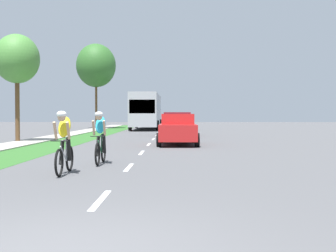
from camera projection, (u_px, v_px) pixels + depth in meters
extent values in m
plane|color=#4C4C4F|center=(152.00, 141.00, 24.57)|extent=(120.00, 120.00, 0.00)
cube|color=#2D6026|center=(72.00, 141.00, 24.64)|extent=(2.27, 70.00, 0.01)
cube|color=#9E998E|center=(37.00, 141.00, 24.68)|extent=(1.69, 70.00, 0.10)
cube|color=white|center=(101.00, 200.00, 7.58)|extent=(0.12, 1.80, 0.01)
cube|color=white|center=(129.00, 167.00, 12.25)|extent=(0.12, 1.80, 0.01)
cube|color=white|center=(142.00, 153.00, 16.91)|extent=(0.12, 1.80, 0.01)
cube|color=white|center=(149.00, 144.00, 21.58)|extent=(0.12, 1.80, 0.01)
cube|color=white|center=(153.00, 139.00, 26.24)|extent=(0.12, 1.80, 0.01)
cube|color=white|center=(157.00, 135.00, 30.90)|extent=(0.12, 1.80, 0.01)
cube|color=white|center=(159.00, 133.00, 35.57)|extent=(0.12, 1.80, 0.01)
cube|color=white|center=(161.00, 130.00, 40.23)|extent=(0.12, 1.80, 0.01)
cube|color=white|center=(162.00, 129.00, 44.90)|extent=(0.12, 1.80, 0.01)
cube|color=white|center=(163.00, 127.00, 49.56)|extent=(0.12, 1.80, 0.01)
cube|color=white|center=(164.00, 126.00, 54.23)|extent=(0.12, 1.80, 0.01)
torus|color=black|center=(70.00, 158.00, 11.42)|extent=(0.06, 0.68, 0.68)
torus|color=black|center=(59.00, 163.00, 10.38)|extent=(0.06, 0.68, 0.68)
cylinder|color=#A5A8AD|center=(64.00, 154.00, 10.79)|extent=(0.04, 0.59, 0.43)
cylinder|color=#A5A8AD|center=(66.00, 149.00, 11.07)|extent=(0.04, 0.04, 0.55)
cylinder|color=#A5A8AD|center=(64.00, 140.00, 10.83)|extent=(0.03, 0.55, 0.03)
cylinder|color=black|center=(59.00, 141.00, 10.38)|extent=(0.42, 0.02, 0.02)
ellipsoid|color=yellow|center=(65.00, 127.00, 10.89)|extent=(0.30, 0.54, 0.63)
sphere|color=tan|center=(62.00, 117.00, 10.61)|extent=(0.20, 0.20, 0.20)
ellipsoid|color=white|center=(62.00, 114.00, 10.61)|extent=(0.24, 0.28, 0.16)
cylinder|color=tan|center=(55.00, 131.00, 10.62)|extent=(0.07, 0.26, 0.45)
cylinder|color=tan|center=(68.00, 131.00, 10.61)|extent=(0.07, 0.26, 0.45)
cylinder|color=black|center=(62.00, 153.00, 10.99)|extent=(0.10, 0.30, 0.60)
cylinder|color=black|center=(69.00, 149.00, 10.94)|extent=(0.10, 0.25, 0.61)
torus|color=black|center=(103.00, 151.00, 13.62)|extent=(0.06, 0.68, 0.68)
torus|color=black|center=(98.00, 154.00, 12.58)|extent=(0.06, 0.68, 0.68)
cylinder|color=#194C2D|center=(100.00, 147.00, 12.99)|extent=(0.04, 0.59, 0.43)
cylinder|color=#194C2D|center=(102.00, 143.00, 13.27)|extent=(0.04, 0.04, 0.55)
cylinder|color=#194C2D|center=(100.00, 136.00, 13.03)|extent=(0.03, 0.55, 0.03)
cylinder|color=black|center=(98.00, 136.00, 12.58)|extent=(0.42, 0.02, 0.02)
ellipsoid|color=#26A5CC|center=(101.00, 125.00, 13.09)|extent=(0.30, 0.54, 0.63)
sphere|color=tan|center=(99.00, 117.00, 12.81)|extent=(0.20, 0.20, 0.20)
ellipsoid|color=white|center=(99.00, 114.00, 12.80)|extent=(0.24, 0.28, 0.16)
cylinder|color=tan|center=(94.00, 128.00, 12.82)|extent=(0.07, 0.26, 0.45)
cylinder|color=tan|center=(104.00, 128.00, 12.81)|extent=(0.07, 0.26, 0.45)
cylinder|color=black|center=(98.00, 146.00, 13.19)|extent=(0.10, 0.30, 0.60)
cylinder|color=black|center=(104.00, 143.00, 13.14)|extent=(0.10, 0.25, 0.61)
cube|color=red|center=(178.00, 132.00, 21.34)|extent=(1.76, 4.30, 0.76)
cube|color=red|center=(178.00, 119.00, 21.47)|extent=(1.55, 2.24, 0.52)
cube|color=#1E2833|center=(178.00, 120.00, 20.50)|extent=(1.44, 0.08, 0.44)
cylinder|color=black|center=(159.00, 140.00, 20.03)|extent=(0.22, 0.64, 0.64)
cylinder|color=black|center=(197.00, 140.00, 20.00)|extent=(0.22, 0.64, 0.64)
cylinder|color=black|center=(161.00, 137.00, 22.69)|extent=(0.22, 0.64, 0.64)
cylinder|color=black|center=(194.00, 137.00, 22.66)|extent=(0.22, 0.64, 0.64)
cube|color=maroon|center=(177.00, 125.00, 30.52)|extent=(1.96, 5.10, 0.76)
cube|color=maroon|center=(177.00, 117.00, 29.74)|extent=(1.80, 1.78, 0.64)
cube|color=#1E2833|center=(177.00, 117.00, 29.03)|extent=(1.67, 0.08, 0.52)
cube|color=maroon|center=(165.00, 121.00, 31.55)|extent=(0.08, 2.80, 0.40)
cube|color=maroon|center=(189.00, 121.00, 31.52)|extent=(0.08, 2.80, 0.40)
cube|color=maroon|center=(177.00, 121.00, 33.03)|extent=(1.80, 0.08, 0.40)
cylinder|color=black|center=(163.00, 131.00, 29.02)|extent=(0.26, 0.76, 0.76)
cylinder|color=black|center=(192.00, 131.00, 28.99)|extent=(0.26, 0.76, 0.76)
cylinder|color=black|center=(164.00, 129.00, 32.08)|extent=(0.26, 0.76, 0.76)
cylinder|color=black|center=(190.00, 129.00, 32.05)|extent=(0.26, 0.76, 0.76)
cube|color=#A5A8AD|center=(146.00, 110.00, 43.36)|extent=(2.50, 11.60, 3.10)
cube|color=#1E2833|center=(146.00, 106.00, 43.35)|extent=(2.52, 10.67, 0.64)
cube|color=#1E2833|center=(142.00, 106.00, 37.59)|extent=(2.25, 0.06, 1.20)
cylinder|color=black|center=(130.00, 125.00, 39.65)|extent=(0.28, 0.96, 0.96)
cylinder|color=black|center=(157.00, 126.00, 39.62)|extent=(0.28, 0.96, 0.96)
cylinder|color=black|center=(137.00, 124.00, 46.61)|extent=(0.28, 0.96, 0.96)
cylinder|color=black|center=(160.00, 124.00, 46.57)|extent=(0.28, 0.96, 0.96)
cylinder|color=brown|center=(17.00, 109.00, 23.53)|extent=(0.24, 0.24, 3.54)
ellipsoid|color=#478438|center=(17.00, 59.00, 23.46)|extent=(2.41, 2.41, 2.66)
cylinder|color=brown|center=(96.00, 105.00, 46.25)|extent=(0.24, 0.24, 5.02)
ellipsoid|color=#2D6026|center=(96.00, 66.00, 46.14)|extent=(4.19, 4.19, 4.60)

